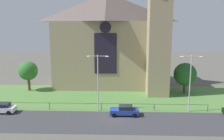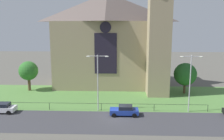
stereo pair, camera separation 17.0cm
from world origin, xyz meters
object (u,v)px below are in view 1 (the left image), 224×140
at_px(tree_right_far, 185,74).
at_px(parked_car_blue, 125,110).
at_px(tree_left_far, 28,71).
at_px(streetlamp_near, 98,76).
at_px(church_building, 111,39).
at_px(parked_car_white, 2,108).
at_px(streetlamp_far, 190,77).

relative_size(tree_right_far, parked_car_blue, 1.43).
relative_size(tree_left_far, streetlamp_near, 0.69).
height_order(church_building, parked_car_white, church_building).
bearing_deg(streetlamp_near, parked_car_white, -174.25).
relative_size(streetlamp_near, parked_car_blue, 2.09).
height_order(streetlamp_near, parked_car_white, streetlamp_near).
bearing_deg(tree_left_far, tree_right_far, -1.86).
bearing_deg(streetlamp_near, streetlamp_far, -0.00).
bearing_deg(parked_car_white, tree_left_far, -88.33).
xyz_separation_m(streetlamp_near, streetlamp_far, (13.97, -0.00, 0.01)).
bearing_deg(parked_car_white, streetlamp_near, -175.56).
relative_size(church_building, tree_left_far, 4.30).
relative_size(tree_right_far, tree_left_far, 1.00).
height_order(tree_right_far, streetlamp_far, streetlamp_far).
height_order(tree_right_far, parked_car_white, tree_right_far).
distance_m(tree_left_far, parked_car_white, 13.20).
height_order(tree_left_far, streetlamp_near, streetlamp_near).
bearing_deg(parked_car_blue, tree_left_far, -34.49).
distance_m(streetlamp_far, parked_car_blue, 11.14).
distance_m(church_building, tree_left_far, 18.41).
xyz_separation_m(tree_right_far, streetlamp_far, (-2.04, -10.27, 1.72)).
height_order(tree_right_far, tree_left_far, tree_left_far).
bearing_deg(church_building, parked_car_blue, -81.27).
height_order(tree_left_far, parked_car_blue, tree_left_far).
xyz_separation_m(church_building, tree_right_far, (14.74, -6.23, -6.45)).
height_order(church_building, tree_right_far, church_building).
relative_size(parked_car_white, parked_car_blue, 1.01).
relative_size(tree_left_far, streetlamp_far, 0.69).
xyz_separation_m(tree_right_far, tree_left_far, (-31.26, 1.02, 0.24)).
relative_size(streetlamp_far, parked_car_blue, 2.09).
bearing_deg(streetlamp_near, parked_car_blue, -24.54).
bearing_deg(parked_car_blue, streetlamp_far, -169.58).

